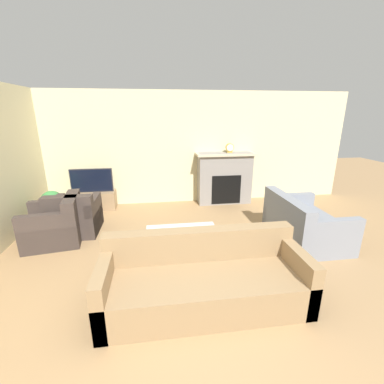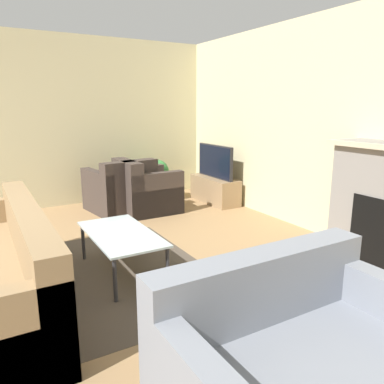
% 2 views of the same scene
% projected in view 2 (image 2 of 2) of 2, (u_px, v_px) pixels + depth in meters
% --- Properties ---
extents(wall_back, '(8.92, 0.06, 2.70)m').
position_uv_depth(wall_back, '(320.00, 127.00, 4.66)').
color(wall_back, beige).
rests_on(wall_back, ground_plane).
extents(wall_left, '(0.06, 7.54, 2.70)m').
position_uv_depth(wall_left, '(75.00, 122.00, 6.06)').
color(wall_left, beige).
rests_on(wall_left, ground_plane).
extents(area_rug, '(2.32, 1.77, 0.00)m').
position_uv_depth(area_rug, '(114.00, 274.00, 3.67)').
color(area_rug, '#4C4238').
rests_on(area_rug, ground_plane).
extents(tv_stand, '(1.00, 0.39, 0.43)m').
position_uv_depth(tv_stand, '(215.00, 190.00, 6.35)').
color(tv_stand, '#997A56').
rests_on(tv_stand, ground_plane).
extents(tv, '(0.94, 0.06, 0.55)m').
position_uv_depth(tv, '(215.00, 161.00, 6.24)').
color(tv, '#232328').
rests_on(tv, tv_stand).
extents(couch_loveseat, '(1.00, 1.43, 0.82)m').
position_uv_depth(couch_loveseat, '(304.00, 374.00, 1.90)').
color(couch_loveseat, gray).
rests_on(couch_loveseat, ground_plane).
extents(armchair_by_window, '(1.01, 1.00, 0.82)m').
position_uv_depth(armchair_by_window, '(121.00, 192.00, 5.83)').
color(armchair_by_window, '#3D332D').
rests_on(armchair_by_window, ground_plane).
extents(armchair_accent, '(0.83, 0.84, 0.82)m').
position_uv_depth(armchair_accent, '(145.00, 193.00, 5.79)').
color(armchair_accent, '#3D332D').
rests_on(armchair_accent, ground_plane).
extents(coffee_table, '(1.12, 0.57, 0.41)m').
position_uv_depth(coffee_table, '(121.00, 236.00, 3.63)').
color(coffee_table, '#333338').
rests_on(coffee_table, ground_plane).
extents(potted_plant, '(0.42, 0.42, 0.71)m').
position_uv_depth(potted_plant, '(157.00, 175.00, 6.43)').
color(potted_plant, '#AD704C').
rests_on(potted_plant, ground_plane).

